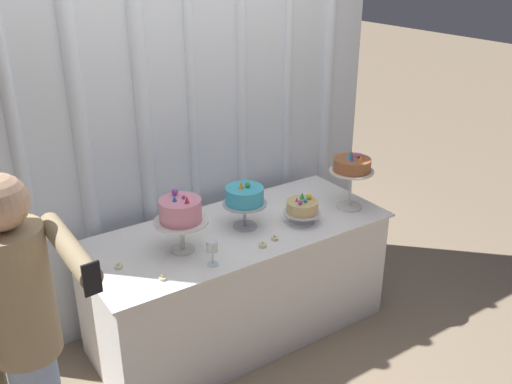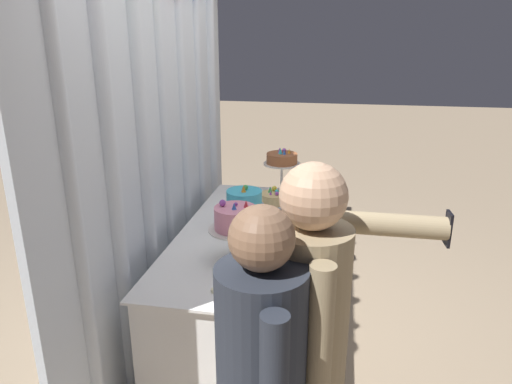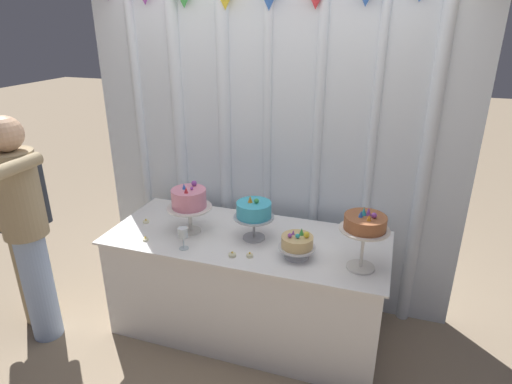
% 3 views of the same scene
% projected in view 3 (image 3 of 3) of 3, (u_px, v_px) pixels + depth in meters
% --- Properties ---
extents(ground_plane, '(24.00, 24.00, 0.00)m').
position_uv_depth(ground_plane, '(243.00, 336.00, 3.20)').
color(ground_plane, gray).
extents(draped_curtain, '(2.88, 0.18, 2.72)m').
position_uv_depth(draped_curtain, '(268.00, 123.00, 3.19)').
color(draped_curtain, silver).
rests_on(draped_curtain, ground_plane).
extents(cake_table, '(1.95, 0.82, 0.78)m').
position_uv_depth(cake_table, '(247.00, 284.00, 3.14)').
color(cake_table, white).
rests_on(cake_table, ground_plane).
extents(cake_display_leftmost, '(0.31, 0.31, 0.37)m').
position_uv_depth(cake_display_leftmost, '(189.00, 200.00, 2.98)').
color(cake_display_leftmost, silver).
rests_on(cake_display_leftmost, cake_table).
extents(cake_display_midleft, '(0.28, 0.28, 0.32)m').
position_uv_depth(cake_display_midleft, '(254.00, 212.00, 2.90)').
color(cake_display_midleft, '#B2B2B7').
rests_on(cake_display_midleft, cake_table).
extents(cake_display_midright, '(0.24, 0.24, 0.19)m').
position_uv_depth(cake_display_midright, '(297.00, 243.00, 2.70)').
color(cake_display_midright, silver).
rests_on(cake_display_midright, cake_table).
extents(cake_display_rightmost, '(0.30, 0.30, 0.40)m').
position_uv_depth(cake_display_rightmost, '(365.00, 226.00, 2.51)').
color(cake_display_rightmost, silver).
rests_on(cake_display_rightmost, cake_table).
extents(wine_glass, '(0.07, 0.07, 0.15)m').
position_uv_depth(wine_glass, '(183.00, 234.00, 2.80)').
color(wine_glass, silver).
rests_on(wine_glass, cake_table).
extents(tealight_far_left, '(0.05, 0.05, 0.03)m').
position_uv_depth(tealight_far_left, '(146.00, 222.00, 3.19)').
color(tealight_far_left, beige).
rests_on(tealight_far_left, cake_table).
extents(tealight_near_left, '(0.04, 0.04, 0.03)m').
position_uv_depth(tealight_near_left, '(145.00, 239.00, 2.94)').
color(tealight_near_left, beige).
rests_on(tealight_near_left, cake_table).
extents(tealight_near_right, '(0.05, 0.05, 0.04)m').
position_uv_depth(tealight_near_right, '(233.00, 255.00, 2.74)').
color(tealight_near_right, beige).
rests_on(tealight_near_right, cake_table).
extents(tealight_far_right, '(0.04, 0.04, 0.04)m').
position_uv_depth(tealight_far_right, '(250.00, 255.00, 2.73)').
color(tealight_far_right, beige).
rests_on(tealight_far_right, cake_table).
extents(guest_man_pink_jacket, '(0.44, 0.38, 1.57)m').
position_uv_depth(guest_man_pink_jacket, '(19.00, 218.00, 3.07)').
color(guest_man_pink_jacket, '#9E8966').
rests_on(guest_man_pink_jacket, ground_plane).
extents(guest_girl_blue_dress, '(0.44, 0.65, 1.65)m').
position_uv_depth(guest_girl_blue_dress, '(23.00, 222.00, 2.86)').
color(guest_girl_blue_dress, '#93ADD6').
rests_on(guest_girl_blue_dress, ground_plane).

